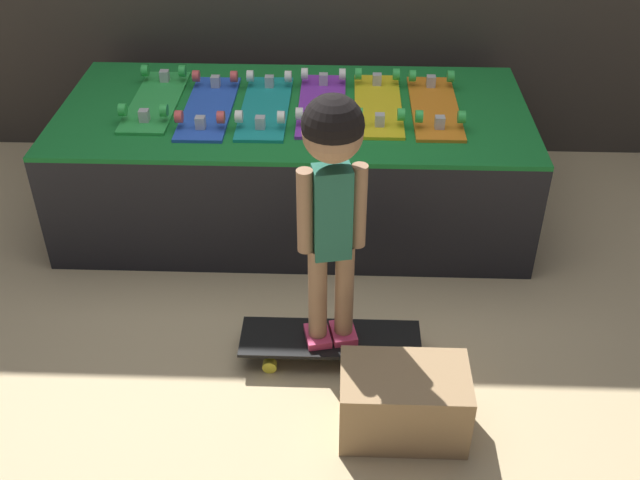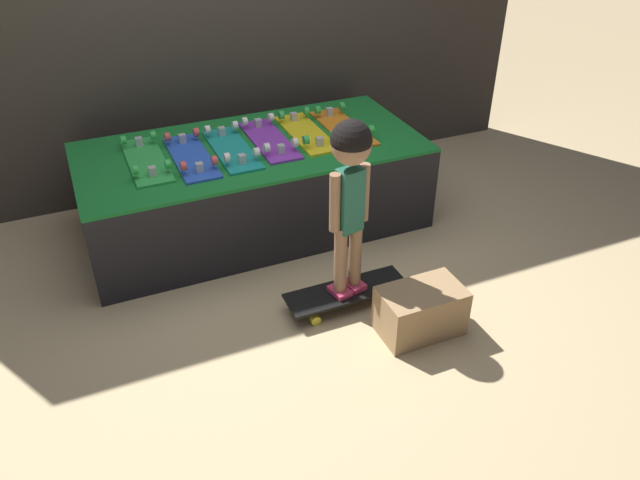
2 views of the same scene
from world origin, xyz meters
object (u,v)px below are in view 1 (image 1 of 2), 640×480
Objects in this scene: skateboard_blue_on_rack at (209,106)px; skateboard_on_floor at (330,341)px; skateboard_green_on_rack at (155,99)px; skateboard_teal_on_rack at (265,105)px; skateboard_yellow_on_rack at (378,103)px; storage_box at (403,402)px; skateboard_orange_on_rack at (435,105)px; skateboard_purple_on_rack at (322,103)px; child at (332,180)px.

skateboard_blue_on_rack is 1.21m from skateboard_on_floor.
skateboard_teal_on_rack is (0.50, -0.05, 0.00)m from skateboard_green_on_rack.
skateboard_yellow_on_rack is 1.42m from storage_box.
skateboard_green_on_rack is at bearing 128.72° from skateboard_on_floor.
skateboard_green_on_rack is 1.77m from storage_box.
skateboard_orange_on_rack reaches higher than skateboard_on_floor.
skateboard_purple_on_rack is 0.25m from skateboard_yellow_on_rack.
skateboard_yellow_on_rack is (0.75, 0.05, 0.00)m from skateboard_blue_on_rack.
skateboard_teal_on_rack is 0.50m from skateboard_yellow_on_rack.
child is at bearing -100.32° from skateboard_yellow_on_rack.
skateboard_yellow_on_rack is 0.95× the size of skateboard_on_floor.
skateboard_orange_on_rack reaches higher than storage_box.
skateboard_orange_on_rack is (0.50, -0.01, 0.00)m from skateboard_purple_on_rack.
skateboard_yellow_on_rack is at bearing 4.82° from skateboard_teal_on_rack.
storage_box is at bearing -66.69° from skateboard_teal_on_rack.
skateboard_teal_on_rack is 0.95× the size of skateboard_on_floor.
child is at bearing -51.28° from skateboard_green_on_rack.
skateboard_green_on_rack is 1.00× the size of skateboard_teal_on_rack.
storage_box is (0.81, -1.30, -0.44)m from skateboard_blue_on_rack.
skateboard_orange_on_rack is 1.19m from skateboard_on_floor.
skateboard_blue_on_rack and skateboard_yellow_on_rack have the same top height.
skateboard_blue_on_rack is at bearing 122.04° from storage_box.
skateboard_on_floor is 0.69m from child.
skateboard_teal_on_rack is at bearing 113.31° from storage_box.
skateboard_orange_on_rack is 1.42m from storage_box.
skateboard_purple_on_rack is 1.12m from skateboard_on_floor.
child is (0.07, -1.00, 0.20)m from skateboard_purple_on_rack.
skateboard_on_floor is at bearing -12.00° from child.
skateboard_green_on_rack and skateboard_purple_on_rack have the same top height.
skateboard_blue_on_rack is 1.59m from storage_box.
skateboard_green_on_rack is at bearing 167.23° from skateboard_blue_on_rack.
child is 0.77m from storage_box.
skateboard_teal_on_rack is 1.00× the size of skateboard_purple_on_rack.
skateboard_blue_on_rack is 1.52× the size of storage_box.
skateboard_purple_on_rack is at bearing 179.16° from skateboard_orange_on_rack.
skateboard_green_on_rack is 1.00× the size of skateboard_orange_on_rack.
skateboard_purple_on_rack is at bearing -0.92° from skateboard_green_on_rack.
child reaches higher than skateboard_green_on_rack.
skateboard_yellow_on_rack is at bearing 79.68° from skateboard_on_floor.
skateboard_orange_on_rack is 0.95× the size of skateboard_on_floor.
skateboard_green_on_rack is at bearing 174.61° from skateboard_teal_on_rack.
skateboard_on_floor is (0.81, -1.01, -0.49)m from skateboard_green_on_rack.
child is at bearing 180.00° from skateboard_on_floor.
skateboard_yellow_on_rack reaches higher than storage_box.
skateboard_purple_on_rack is 1.52× the size of storage_box.
skateboard_teal_on_rack is 1.52× the size of storage_box.
skateboard_green_on_rack and skateboard_teal_on_rack have the same top height.
skateboard_teal_on_rack is at bearing -5.39° from skateboard_green_on_rack.
skateboard_teal_on_rack and skateboard_purple_on_rack have the same top height.
skateboard_on_floor is 0.69× the size of child.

